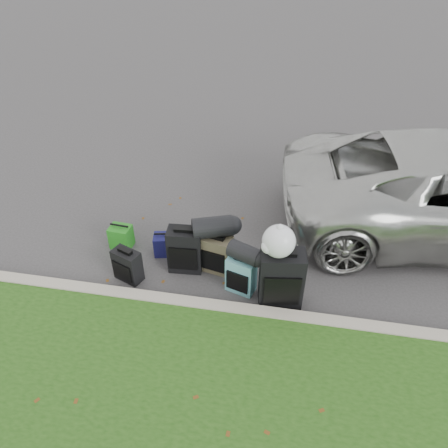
% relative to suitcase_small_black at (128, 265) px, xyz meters
% --- Properties ---
extents(ground, '(120.00, 120.00, 0.00)m').
position_rel_suitcase_small_black_xyz_m(ground, '(1.34, 0.59, -0.24)').
color(ground, '#383535').
rests_on(ground, ground).
extents(curb, '(120.00, 0.18, 0.15)m').
position_rel_suitcase_small_black_xyz_m(curb, '(1.34, -0.41, -0.17)').
color(curb, '#9E937F').
rests_on(curb, ground).
extents(suitcase_small_black, '(0.44, 0.35, 0.49)m').
position_rel_suitcase_small_black_xyz_m(suitcase_small_black, '(0.00, 0.00, 0.00)').
color(suitcase_small_black, black).
rests_on(suitcase_small_black, ground).
extents(suitcase_large_black_left, '(0.50, 0.32, 0.69)m').
position_rel_suitcase_small_black_xyz_m(suitcase_large_black_left, '(0.75, 0.36, 0.10)').
color(suitcase_large_black_left, black).
rests_on(suitcase_large_black_left, ground).
extents(suitcase_olive, '(0.47, 0.35, 0.58)m').
position_rel_suitcase_small_black_xyz_m(suitcase_olive, '(1.20, 0.41, 0.05)').
color(suitcase_olive, '#463F2C').
rests_on(suitcase_olive, ground).
extents(suitcase_teal, '(0.43, 0.33, 0.55)m').
position_rel_suitcase_small_black_xyz_m(suitcase_teal, '(1.60, 0.06, 0.03)').
color(suitcase_teal, teal).
rests_on(suitcase_teal, ground).
extents(suitcase_large_black_right, '(0.60, 0.41, 0.84)m').
position_rel_suitcase_small_black_xyz_m(suitcase_large_black_right, '(2.14, -0.07, 0.18)').
color(suitcase_large_black_right, black).
rests_on(suitcase_large_black_right, ground).
extents(tote_green, '(0.34, 0.28, 0.36)m').
position_rel_suitcase_small_black_xyz_m(tote_green, '(-0.36, 0.66, -0.06)').
color(tote_green, '#227C1B').
rests_on(tote_green, ground).
extents(tote_navy, '(0.35, 0.30, 0.33)m').
position_rel_suitcase_small_black_xyz_m(tote_navy, '(0.35, 0.62, -0.08)').
color(tote_navy, '#161650').
rests_on(tote_navy, ground).
extents(duffel_left, '(0.62, 0.47, 0.30)m').
position_rel_suitcase_small_black_xyz_m(duffel_left, '(1.13, 0.45, 0.49)').
color(duffel_left, black).
rests_on(duffel_left, suitcase_olive).
extents(duffel_right, '(0.49, 0.39, 0.24)m').
position_rel_suitcase_small_black_xyz_m(duffel_right, '(1.64, 0.07, 0.42)').
color(duffel_right, black).
rests_on(duffel_right, suitcase_teal).
extents(trash_bag, '(0.41, 0.41, 0.41)m').
position_rel_suitcase_small_black_xyz_m(trash_bag, '(2.06, -0.08, 0.80)').
color(trash_bag, white).
rests_on(trash_bag, suitcase_large_black_right).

